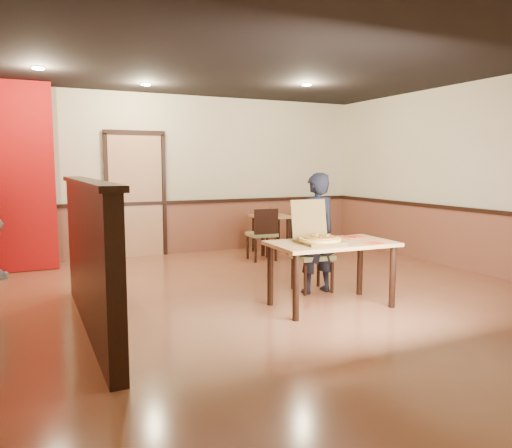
% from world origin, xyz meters
% --- Properties ---
extents(floor, '(7.00, 7.00, 0.00)m').
position_xyz_m(floor, '(0.00, 0.00, 0.00)').
color(floor, '#A35F3F').
rests_on(floor, ground).
extents(ceiling, '(7.00, 7.00, 0.00)m').
position_xyz_m(ceiling, '(0.00, 0.00, 2.80)').
color(ceiling, black).
rests_on(ceiling, wall_back).
extents(wall_back, '(7.00, 0.00, 7.00)m').
position_xyz_m(wall_back, '(0.00, 3.50, 1.40)').
color(wall_back, beige).
rests_on(wall_back, floor).
extents(wall_right, '(0.00, 7.00, 7.00)m').
position_xyz_m(wall_right, '(3.50, 0.00, 1.40)').
color(wall_right, beige).
rests_on(wall_right, floor).
extents(wainscot_back, '(7.00, 0.04, 0.90)m').
position_xyz_m(wainscot_back, '(0.00, 3.47, 0.45)').
color(wainscot_back, brown).
rests_on(wainscot_back, floor).
extents(chair_rail_back, '(7.00, 0.06, 0.06)m').
position_xyz_m(chair_rail_back, '(0.00, 3.45, 0.92)').
color(chair_rail_back, black).
rests_on(chair_rail_back, wall_back).
extents(wainscot_right, '(0.04, 7.00, 0.90)m').
position_xyz_m(wainscot_right, '(3.47, 0.00, 0.45)').
color(wainscot_right, brown).
rests_on(wainscot_right, floor).
extents(chair_rail_right, '(0.06, 7.00, 0.06)m').
position_xyz_m(chair_rail_right, '(3.45, 0.00, 0.92)').
color(chair_rail_right, black).
rests_on(chair_rail_right, wall_right).
extents(back_door, '(0.90, 0.06, 2.10)m').
position_xyz_m(back_door, '(-0.80, 3.46, 1.05)').
color(back_door, tan).
rests_on(back_door, wall_back).
extents(booth_partition, '(0.20, 3.10, 1.44)m').
position_xyz_m(booth_partition, '(-2.00, -0.20, 0.74)').
color(booth_partition, black).
rests_on(booth_partition, floor).
extents(spot_a, '(0.14, 0.14, 0.02)m').
position_xyz_m(spot_a, '(-2.30, 1.80, 2.78)').
color(spot_a, beige).
rests_on(spot_a, ceiling).
extents(spot_b, '(0.14, 0.14, 0.02)m').
position_xyz_m(spot_b, '(-0.80, 2.50, 2.78)').
color(spot_b, beige).
rests_on(spot_b, ceiling).
extents(spot_c, '(0.14, 0.14, 0.02)m').
position_xyz_m(spot_c, '(1.40, 1.50, 2.78)').
color(spot_c, beige).
rests_on(spot_c, ceiling).
extents(main_table, '(1.39, 0.83, 0.73)m').
position_xyz_m(main_table, '(0.53, -0.54, 0.62)').
color(main_table, tan).
rests_on(main_table, floor).
extents(diner_chair, '(0.48, 0.48, 0.90)m').
position_xyz_m(diner_chair, '(0.71, 0.20, 0.49)').
color(diner_chair, olive).
rests_on(diner_chair, floor).
extents(side_chair_left, '(0.45, 0.45, 0.87)m').
position_xyz_m(side_chair_left, '(1.01, 2.20, 0.48)').
color(side_chair_left, olive).
rests_on(side_chair_left, floor).
extents(side_chair_right, '(0.52, 0.52, 0.82)m').
position_xyz_m(side_chair_right, '(1.94, 2.20, 0.45)').
color(side_chair_right, olive).
rests_on(side_chair_right, floor).
extents(side_table, '(0.69, 0.69, 0.68)m').
position_xyz_m(side_table, '(1.47, 2.81, 0.51)').
color(side_table, tan).
rests_on(side_table, floor).
extents(diner, '(0.56, 0.38, 1.49)m').
position_xyz_m(diner, '(0.70, 0.06, 0.74)').
color(diner, black).
rests_on(diner, floor).
extents(pizza_box, '(0.46, 0.54, 0.46)m').
position_xyz_m(pizza_box, '(0.35, -0.54, 0.79)').
color(pizza_box, brown).
rests_on(pizza_box, main_table).
extents(pizza, '(0.49, 0.49, 0.03)m').
position_xyz_m(pizza, '(0.35, -0.59, 0.78)').
color(pizza, '#E5BA53').
rests_on(pizza, pizza_box).
extents(napkin_near, '(0.20, 0.20, 0.01)m').
position_xyz_m(napkin_near, '(0.90, -0.84, 0.74)').
color(napkin_near, red).
rests_on(napkin_near, main_table).
extents(napkin_far, '(0.25, 0.25, 0.01)m').
position_xyz_m(napkin_far, '(0.95, -0.34, 0.74)').
color(napkin_far, red).
rests_on(napkin_far, main_table).
extents(condiment, '(0.06, 0.06, 0.14)m').
position_xyz_m(condiment, '(1.51, 2.90, 0.75)').
color(condiment, brown).
rests_on(condiment, side_table).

